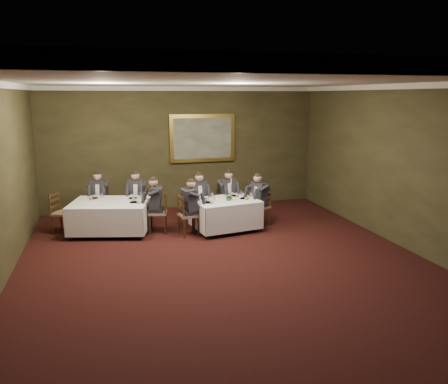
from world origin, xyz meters
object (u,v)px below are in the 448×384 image
chair_sec_backright (138,211)px  candlestick (231,191)px  table_main (225,212)px  diner_main_backleft (198,205)px  diner_main_backright (227,201)px  chair_main_endleft (188,223)px  table_second (110,214)px  chair_main_endright (260,214)px  centerpiece (229,195)px  painting (202,138)px  chair_main_backleft (198,213)px  diner_sec_backright (137,203)px  diner_main_endleft (188,214)px  diner_sec_endright (158,212)px  diner_sec_backleft (100,203)px  chair_sec_endleft (63,221)px  chair_sec_endright (159,221)px  chair_sec_backleft (100,211)px  diner_main_endright (259,206)px  chair_main_backright (227,210)px

chair_sec_backright → candlestick: 2.61m
table_main → diner_main_backleft: size_ratio=1.27×
diner_main_backright → chair_main_endleft: (-1.24, -0.98, -0.23)m
table_second → chair_main_endright: size_ratio=2.10×
centerpiece → painting: (-0.08, 2.58, 1.14)m
table_second → diner_main_backright: diner_main_backright is taller
chair_main_backleft → diner_sec_backright: bearing=-32.5°
table_main → diner_main_endleft: (-0.94, -0.15, 0.06)m
table_second → diner_sec_backright: bearing=48.2°
chair_main_endright → diner_sec_endright: 2.58m
diner_sec_backleft → candlestick: bearing=168.2°
chair_main_endleft → diner_sec_backleft: bearing=-141.1°
painting → candlestick: bearing=-85.8°
diner_main_endleft → chair_sec_endleft: (-2.90, 0.97, -0.23)m
chair_sec_backright → candlestick: size_ratio=1.88×
table_second → diner_main_endleft: size_ratio=1.56×
chair_main_endright → chair_sec_endright: (-2.56, 0.11, 0.00)m
table_second → diner_sec_backleft: diner_sec_backleft is taller
chair_main_backleft → chair_sec_endleft: bearing=-12.3°
diner_main_backleft → diner_main_endleft: size_ratio=1.00×
chair_main_backleft → chair_sec_backleft: same height
diner_main_endleft → diner_sec_backright: 1.83m
chair_main_endright → chair_sec_backright: (-2.98, 1.18, 0.00)m
chair_sec_backright → painting: painting is taller
diner_main_backleft → diner_main_endleft: 0.95m
chair_main_backleft → diner_sec_backleft: (-2.45, 0.85, 0.23)m
chair_main_endright → diner_main_endleft: bearing=76.8°
chair_main_endright → diner_main_endright: diner_main_endright is taller
diner_main_endright → candlestick: bearing=71.4°
diner_sec_backright → painting: bearing=-134.0°
chair_main_backleft → table_main: bearing=116.3°
chair_sec_backleft → diner_sec_backright: diner_sec_backright is taller
centerpiece → painting: size_ratio=0.13×
diner_main_backleft → chair_main_backright: diner_main_backleft is taller
centerpiece → diner_main_endleft: bearing=-175.7°
chair_main_backright → chair_sec_endright: size_ratio=1.00×
chair_sec_backright → painting: bearing=-134.2°
chair_main_backright → diner_sec_endright: (-1.90, -0.57, 0.23)m
diner_main_endleft → candlestick: 1.23m
chair_main_backright → diner_sec_backleft: 3.34m
table_main → diner_main_endright: size_ratio=1.27×
chair_main_endright → diner_sec_backright: size_ratio=0.74×
diner_main_backright → centerpiece: (-0.20, -0.90, 0.38)m
candlestick → diner_sec_endright: bearing=174.7°
chair_sec_endright → chair_sec_endleft: 2.31m
chair_sec_backright → chair_sec_endleft: bearing=31.4°
chair_main_endleft → table_main: bearing=88.2°
diner_main_backright → chair_main_endleft: 1.60m
chair_main_endleft → diner_main_endright: size_ratio=0.74×
chair_main_endright → diner_sec_backright: 3.21m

